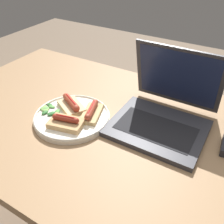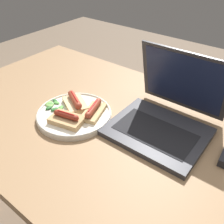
# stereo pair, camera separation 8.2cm
# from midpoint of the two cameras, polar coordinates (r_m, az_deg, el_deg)

# --- Properties ---
(desk) EXTENTS (1.36, 0.79, 0.77)m
(desk) POSITION_cam_midpoint_polar(r_m,az_deg,el_deg) (0.93, -3.76, -6.92)
(desk) COLOR #93704C
(desk) RESTS_ON ground_plane
(laptop) EXTENTS (0.31, 0.31, 0.25)m
(laptop) POSITION_cam_midpoint_polar(r_m,az_deg,el_deg) (0.85, 8.98, -0.30)
(laptop) COLOR #2D2D33
(laptop) RESTS_ON desk
(plate) EXTENTS (0.27, 0.27, 0.02)m
(plate) POSITION_cam_midpoint_polar(r_m,az_deg,el_deg) (0.89, -11.73, -1.20)
(plate) COLOR silver
(plate) RESTS_ON desk
(sausage_toast_left) EXTENTS (0.13, 0.09, 0.04)m
(sausage_toast_left) POSITION_cam_midpoint_polar(r_m,az_deg,el_deg) (0.84, -13.21, -2.37)
(sausage_toast_left) COLOR tan
(sausage_toast_left) RESTS_ON plate
(sausage_toast_middle) EXTENTS (0.13, 0.11, 0.04)m
(sausage_toast_middle) POSITION_cam_midpoint_polar(r_m,az_deg,el_deg) (0.92, -11.80, 1.48)
(sausage_toast_middle) COLOR #D6B784
(sausage_toast_middle) RESTS_ON plate
(sausage_toast_right) EXTENTS (0.09, 0.13, 0.04)m
(sausage_toast_right) POSITION_cam_midpoint_polar(r_m,az_deg,el_deg) (0.87, -7.33, -0.06)
(sausage_toast_right) COLOR tan
(sausage_toast_right) RESTS_ON plate
(salad_pile) EXTENTS (0.09, 0.07, 0.01)m
(salad_pile) POSITION_cam_midpoint_polar(r_m,az_deg,el_deg) (0.93, -16.72, 0.37)
(salad_pile) COLOR #4C8E3D
(salad_pile) RESTS_ON plate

